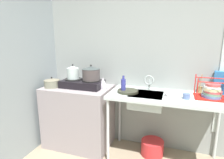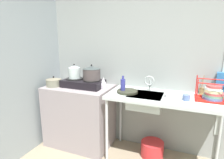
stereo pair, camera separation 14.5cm
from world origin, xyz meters
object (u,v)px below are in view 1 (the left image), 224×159
(pot_on_left_burner, at_px, (73,72))
(frying_pan, at_px, (128,91))
(faucet, at_px, (149,81))
(pot_on_right_burner, at_px, (91,73))
(bottle_by_sink, at_px, (123,85))
(percolator, at_px, (103,83))
(cup_by_rack, at_px, (186,96))
(sink_basin, at_px, (146,100))
(small_bowl_on_drainboard, at_px, (170,95))
(utensil_jar, at_px, (200,89))
(cereal_box, at_px, (220,83))
(stove, at_px, (82,84))
(bucket_on_floor, at_px, (152,148))
(dish_rack, at_px, (212,92))
(pot_beside_stove, at_px, (52,83))

(pot_on_left_burner, xyz_separation_m, frying_pan, (0.82, -0.03, -0.20))
(pot_on_left_burner, bearing_deg, faucet, 7.49)
(pot_on_right_burner, xyz_separation_m, bottle_by_sink, (0.48, -0.04, -0.12))
(pot_on_right_burner, height_order, percolator, pot_on_right_burner)
(faucet, relative_size, cup_by_rack, 2.57)
(sink_basin, xyz_separation_m, faucet, (0.01, 0.17, 0.22))
(pot_on_right_burner, bearing_deg, sink_basin, -2.06)
(percolator, distance_m, small_bowl_on_drainboard, 0.91)
(pot_on_right_burner, xyz_separation_m, utensil_jar, (1.43, 0.26, -0.17))
(cereal_box, height_order, utensil_jar, cereal_box)
(stove, xyz_separation_m, bucket_on_floor, (1.02, 0.07, -0.86))
(stove, height_order, dish_rack, dish_rack)
(pot_beside_stove, relative_size, utensil_jar, 0.93)
(sink_basin, xyz_separation_m, cup_by_rack, (0.47, -0.04, 0.12))
(frying_pan, bearing_deg, pot_on_right_burner, 176.37)
(bucket_on_floor, bearing_deg, frying_pan, -163.73)
(pot_on_right_burner, xyz_separation_m, faucet, (0.78, 0.14, -0.08))
(frying_pan, bearing_deg, percolator, 171.12)
(small_bowl_on_drainboard, height_order, cereal_box, cereal_box)
(stove, relative_size, cup_by_rack, 7.25)
(bottle_by_sink, xyz_separation_m, utensil_jar, (0.95, 0.30, -0.05))
(sink_basin, xyz_separation_m, bottle_by_sink, (-0.30, -0.01, 0.18))
(small_bowl_on_drainboard, bearing_deg, pot_on_right_burner, 178.56)
(frying_pan, relative_size, utensil_jar, 1.13)
(pot_on_left_burner, bearing_deg, sink_basin, -1.51)
(small_bowl_on_drainboard, height_order, bottle_by_sink, bottle_by_sink)
(bottle_by_sink, bearing_deg, frying_pan, 7.74)
(bottle_by_sink, bearing_deg, faucet, 30.77)
(percolator, bearing_deg, sink_basin, -4.83)
(pot_on_right_burner, distance_m, bottle_by_sink, 0.49)
(frying_pan, distance_m, cup_by_rack, 0.71)
(sink_basin, relative_size, dish_rack, 1.11)
(faucet, bearing_deg, bottle_by_sink, -149.23)
(utensil_jar, bearing_deg, faucet, -169.70)
(stove, distance_m, pot_on_right_burner, 0.21)
(utensil_jar, relative_size, bucket_on_floor, 0.78)
(pot_on_right_burner, distance_m, sink_basin, 0.83)
(percolator, height_order, sink_basin, percolator)
(pot_on_left_burner, bearing_deg, utensil_jar, 8.55)
(percolator, xyz_separation_m, cup_by_rack, (1.08, -0.10, -0.05))
(faucet, distance_m, frying_pan, 0.32)
(sink_basin, distance_m, faucet, 0.27)
(stove, height_order, cereal_box, cereal_box)
(stove, bearing_deg, small_bowl_on_drainboard, -1.27)
(dish_rack, distance_m, bottle_by_sink, 1.06)
(sink_basin, relative_size, small_bowl_on_drainboard, 3.08)
(pot_on_right_burner, xyz_separation_m, small_bowl_on_drainboard, (1.07, -0.03, -0.20))
(faucet, bearing_deg, pot_on_left_burner, -172.51)
(pot_on_left_burner, xyz_separation_m, pot_beside_stove, (-0.28, -0.13, -0.15))
(stove, distance_m, cereal_box, 1.81)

